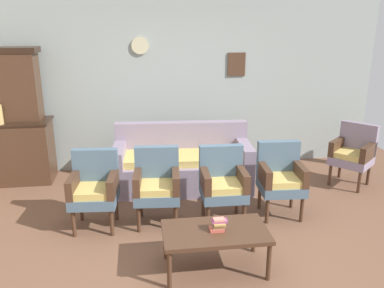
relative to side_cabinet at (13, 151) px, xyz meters
The scene contains 13 objects.
ground_plane 3.41m from the side_cabinet, 41.76° to the right, with size 7.68×7.68×0.00m, color brown.
wall_back_with_decor 2.70m from the side_cabinet, ahead, with size 6.40×0.09×2.70m.
side_cabinet is the anchor object (origin of this frame).
cabinet_upper_hutch 0.99m from the side_cabinet, 90.00° to the left, with size 0.99×0.38×1.03m.
floral_couch 2.52m from the side_cabinet, 12.76° to the right, with size 1.97×0.93×0.90m.
armchair_row_middle 2.03m from the side_cabinet, 49.49° to the right, with size 0.56×0.53×0.90m.
armchair_near_couch_end 2.56m from the side_cabinet, 37.18° to the right, with size 0.56×0.53×0.90m.
armchair_near_cabinet 3.24m from the side_cabinet, 29.76° to the right, with size 0.53×0.50×0.90m.
armchair_by_doorway 3.86m from the side_cabinet, 23.48° to the right, with size 0.55×0.52×0.90m.
wingback_chair_by_fireplace 4.97m from the side_cabinet, ahead, with size 0.71×0.71×0.90m.
coffee_table 3.61m from the side_cabinet, 45.41° to the right, with size 1.00×0.56×0.42m.
book_stack_on_table 3.63m from the side_cabinet, 45.17° to the right, with size 0.17×0.11×0.12m.
floor_vase_by_wall 5.37m from the side_cabinet, ahead, with size 0.19×0.19×0.66m, color #7E694F.
Camera 1 is at (-0.66, -3.58, 2.33)m, focal length 36.99 mm.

